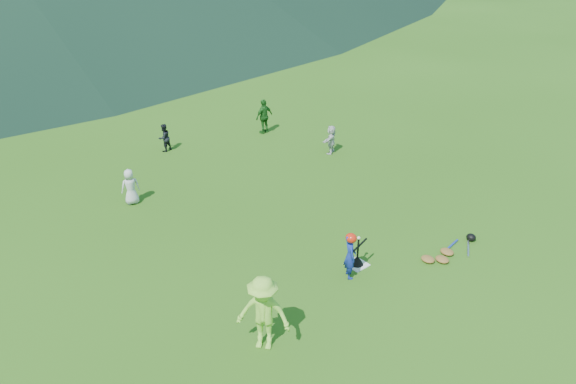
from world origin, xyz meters
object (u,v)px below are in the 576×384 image
object	(u,v)px
adult_coach	(263,314)
equipment_pile	(448,252)
fielder_b	(164,138)
fielder_d	(331,139)
fielder_a	(130,187)
fielder_c	(264,116)
batting_tee	(357,260)
home_plate	(357,264)
batter_child	(350,256)

from	to	relation	value
adult_coach	equipment_pile	bearing A→B (deg)	48.36
fielder_b	fielder_d	size ratio (longest dim) A/B	0.98
fielder_a	fielder_b	xyz separation A→B (m)	(2.50, 2.67, -0.04)
fielder_c	fielder_a	bearing A→B (deg)	11.44
fielder_b	fielder_c	distance (m)	3.66
batting_tee	equipment_pile	world-z (taller)	batting_tee
home_plate	fielder_c	bearing A→B (deg)	66.77
fielder_b	fielder_d	bearing A→B (deg)	125.18
fielder_b	fielder_a	bearing A→B (deg)	33.62
fielder_b	batting_tee	size ratio (longest dim) A/B	1.39
batter_child	batting_tee	xyz separation A→B (m)	(0.46, 0.19, -0.42)
fielder_d	batting_tee	size ratio (longest dim) A/B	1.42
home_plate	batting_tee	world-z (taller)	batting_tee
batter_child	fielder_c	world-z (taller)	fielder_c
fielder_b	fielder_c	world-z (taller)	fielder_c
home_plate	fielder_b	world-z (taller)	fielder_b
fielder_c	batting_tee	world-z (taller)	fielder_c
fielder_c	batter_child	bearing A→B (deg)	59.24
fielder_a	fielder_d	world-z (taller)	fielder_a
fielder_a	fielder_b	size ratio (longest dim) A/B	1.08
fielder_b	fielder_c	bearing A→B (deg)	153.30
batter_child	fielder_c	distance (m)	8.96
fielder_a	fielder_b	bearing A→B (deg)	-119.14
fielder_a	fielder_c	world-z (taller)	fielder_c
home_plate	fielder_a	world-z (taller)	fielder_a
home_plate	fielder_d	bearing A→B (deg)	51.78
adult_coach	fielder_a	size ratio (longest dim) A/B	1.53
adult_coach	fielder_b	bearing A→B (deg)	123.92
batter_child	fielder_a	xyz separation A→B (m)	(-2.20, 6.27, -0.03)
equipment_pile	batting_tee	bearing A→B (deg)	151.40
fielder_d	batting_tee	bearing A→B (deg)	25.65
fielder_b	batting_tee	world-z (taller)	fielder_b
fielder_a	fielder_d	size ratio (longest dim) A/B	1.06
home_plate	fielder_d	size ratio (longest dim) A/B	0.47
batter_child	equipment_pile	bearing A→B (deg)	-81.09
adult_coach	fielder_c	world-z (taller)	adult_coach
adult_coach	fielder_d	distance (m)	9.31
adult_coach	equipment_pile	distance (m)	5.32
batter_child	fielder_a	size ratio (longest dim) A/B	1.07
adult_coach	fielder_d	bearing A→B (deg)	90.71
adult_coach	equipment_pile	size ratio (longest dim) A/B	0.87
fielder_c	adult_coach	bearing A→B (deg)	46.97
fielder_d	equipment_pile	xyz separation A→B (m)	(-2.02, -6.15, -0.42)
fielder_a	fielder_b	distance (m)	3.65
fielder_a	fielder_b	world-z (taller)	fielder_a
adult_coach	batting_tee	world-z (taller)	adult_coach
adult_coach	fielder_c	bearing A→B (deg)	104.43
home_plate	batter_child	world-z (taller)	batter_child
fielder_c	equipment_pile	xyz separation A→B (m)	(-1.42, -8.98, -0.56)
fielder_c	batting_tee	xyz separation A→B (m)	(-3.39, -7.90, -0.50)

